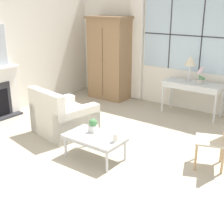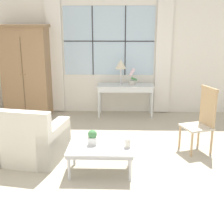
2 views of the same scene
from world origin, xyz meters
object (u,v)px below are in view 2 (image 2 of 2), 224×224
armchair_upholstered (31,142)px  potted_plant_small (92,137)px  console_table (125,88)px  pillar_candle (128,144)px  potted_orchid (132,78)px  side_chair_wooden (203,117)px  table_lamp (121,65)px  coffee_table (100,150)px  armoire (27,71)px

armchair_upholstered → potted_plant_small: (1.02, -0.33, 0.22)m
console_table → pillar_candle: bearing=-89.9°
potted_orchid → side_chair_wooden: bearing=-60.6°
table_lamp → coffee_table: (-0.27, -2.94, -0.84)m
console_table → table_lamp: bearing=167.2°
armoire → potted_plant_small: size_ratio=9.16×
potted_orchid → pillar_candle: 2.92m
console_table → coffee_table: console_table is taller
console_table → side_chair_wooden: 2.40m
console_table → side_chair_wooden: bearing=-57.7°
armchair_upholstered → potted_plant_small: 1.10m
side_chair_wooden → potted_plant_small: side_chair_wooden is taller
armchair_upholstered → side_chair_wooden: side_chair_wooden is taller
potted_orchid → pillar_candle: bearing=-92.9°
potted_plant_small → side_chair_wooden: bearing=23.4°
side_chair_wooden → pillar_candle: (-1.28, -0.87, -0.14)m
coffee_table → side_chair_wooden: bearing=28.1°
armchair_upholstered → side_chair_wooden: size_ratio=1.03×
table_lamp → potted_orchid: bearing=-9.5°
table_lamp → potted_plant_small: 2.93m
potted_orchid → armchair_upholstered: potted_orchid is taller
table_lamp → potted_orchid: table_lamp is taller
potted_plant_small → pillar_candle: 0.53m
console_table → potted_plant_small: 2.85m
console_table → potted_orchid: 0.28m
potted_orchid → potted_plant_small: size_ratio=1.68×
pillar_candle → table_lamp: bearing=92.3°
armoire → potted_orchid: armoire is taller
console_table → table_lamp: 0.55m
armoire → console_table: (2.27, 0.02, -0.39)m
coffee_table → potted_plant_small: 0.23m
side_chair_wooden → coffee_table: 1.90m
potted_plant_small → armoire: bearing=122.4°
potted_plant_small → pillar_candle: potted_plant_small is taller
coffee_table → pillar_candle: (0.39, 0.01, 0.11)m
potted_orchid → potted_plant_small: bearing=-103.3°
armoire → side_chair_wooden: armoire is taller
armoire → pillar_candle: bearing=-51.6°
armoire → side_chair_wooden: bearing=-29.4°
armchair_upholstered → coffee_table: armchair_upholstered is taller
armoire → potted_orchid: size_ratio=5.44×
console_table → pillar_candle: 2.91m
potted_orchid → side_chair_wooden: 2.32m
console_table → armchair_upholstered: 2.93m
potted_plant_small → pillar_candle: bearing=-11.0°
armchair_upholstered → coffee_table: 1.23m
side_chair_wooden → armchair_upholstered: bearing=-171.0°
console_table → potted_orchid: (0.15, -0.02, 0.24)m
armoire → armchair_upholstered: bearing=-73.2°
side_chair_wooden → pillar_candle: 1.55m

